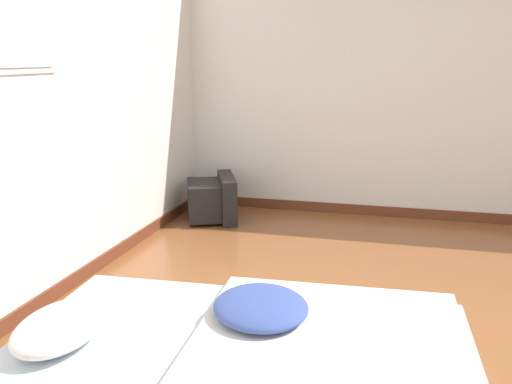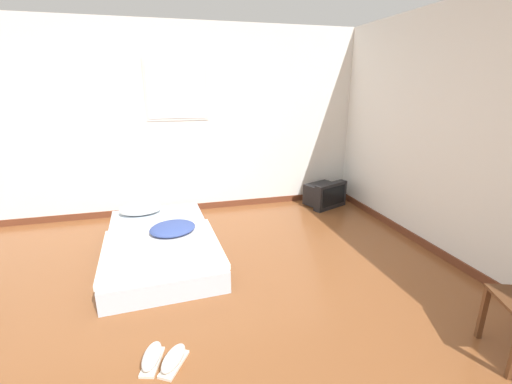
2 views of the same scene
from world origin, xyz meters
TOP-DOWN VIEW (x-y plane):
  - wall_right at (2.96, 0.00)m, footprint 0.08×7.94m
  - mattress_bed at (-0.01, 1.42)m, footprint 1.21×2.02m
  - crt_tv at (2.44, 2.41)m, footprint 0.66×0.59m

SIDE VIEW (x-z plane):
  - mattress_bed at x=-0.01m, z-range -0.04..0.32m
  - crt_tv at x=2.44m, z-range -0.01..0.38m
  - wall_right at x=2.96m, z-range -0.01..2.59m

